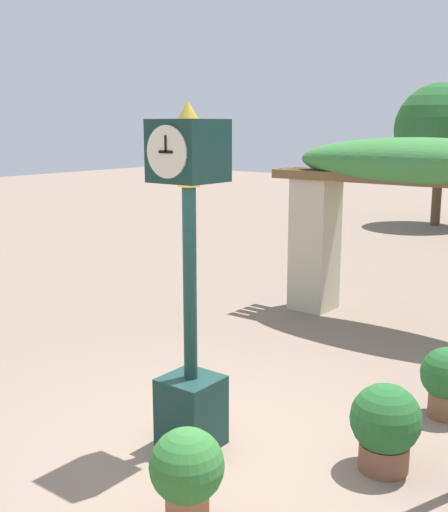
{
  "coord_description": "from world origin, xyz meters",
  "views": [
    {
      "loc": [
        3.47,
        -4.26,
        3.0
      ],
      "look_at": [
        -0.23,
        0.5,
        1.76
      ],
      "focal_mm": 45.0,
      "sensor_mm": 36.0,
      "label": 1
    }
  ],
  "objects": [
    {
      "name": "ground_plane",
      "position": [
        0.0,
        0.0,
        0.0
      ],
      "size": [
        60.0,
        60.0,
        0.0
      ],
      "primitive_type": "plane",
      "color": "#7F6B5B"
    },
    {
      "name": "pedestal_clock",
      "position": [
        -0.23,
        0.0,
        1.55
      ],
      "size": [
        0.54,
        0.59,
        3.2
      ],
      "color": "#14332D",
      "rests_on": "ground"
    },
    {
      "name": "pergola",
      "position": [
        0.0,
        4.78,
        2.01
      ],
      "size": [
        4.57,
        1.23,
        2.82
      ],
      "color": "#BCB299",
      "rests_on": "ground"
    },
    {
      "name": "potted_plant_near_left",
      "position": [
        1.47,
        2.09,
        0.42
      ],
      "size": [
        0.56,
        0.56,
        0.75
      ],
      "color": "brown",
      "rests_on": "ground"
    },
    {
      "name": "potted_plant_near_right",
      "position": [
        1.4,
        0.71,
        0.42
      ],
      "size": [
        0.62,
        0.62,
        0.79
      ],
      "color": "brown",
      "rests_on": "ground"
    },
    {
      "name": "potted_plant_far_left",
      "position": [
        0.59,
        -1.0,
        0.46
      ],
      "size": [
        0.57,
        0.57,
        0.8
      ],
      "color": "#9E563D",
      "rests_on": "ground"
    }
  ]
}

